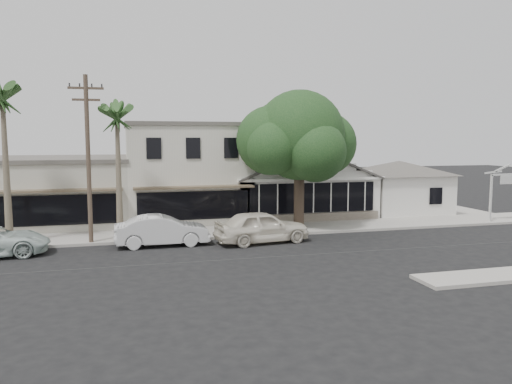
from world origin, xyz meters
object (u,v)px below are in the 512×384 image
object	(u,v)px
utility_pole	(88,156)
shade_tree	(297,138)
car_0	(262,227)
car_1	(162,230)

from	to	relation	value
utility_pole	shade_tree	xyz separation A→B (m)	(12.28, 1.73, 0.93)
car_0	shade_tree	size ratio (longest dim) A/B	0.60
car_1	shade_tree	world-z (taller)	shade_tree
car_0	shade_tree	xyz separation A→B (m)	(3.25, 3.52, 4.83)
car_1	shade_tree	xyz separation A→B (m)	(8.60, 2.91, 4.90)
car_0	car_1	world-z (taller)	car_0
utility_pole	car_1	xyz separation A→B (m)	(3.69, -1.18, -3.97)
utility_pole	car_1	bearing A→B (deg)	-17.71
car_0	utility_pole	bearing A→B (deg)	71.32
car_1	utility_pole	bearing A→B (deg)	71.69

